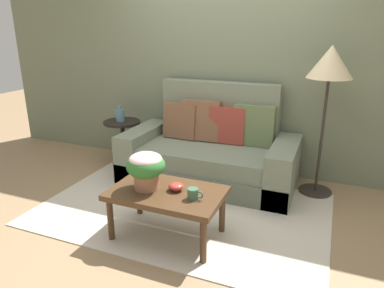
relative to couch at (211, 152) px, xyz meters
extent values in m
plane|color=#997A56|center=(0.00, -0.73, -0.33)|extent=(14.00, 14.00, 0.00)
cube|color=slate|center=(0.00, 0.48, 0.99)|extent=(6.40, 0.12, 2.63)
cube|color=beige|center=(0.00, -0.80, -0.32)|extent=(2.72, 1.73, 0.01)
cube|color=#626B59|center=(0.00, -0.08, -0.21)|extent=(1.92, 0.93, 0.23)
cube|color=slate|center=(0.00, -0.10, 0.00)|extent=(1.40, 0.84, 0.19)
cube|color=slate|center=(0.00, 0.30, 0.32)|extent=(1.40, 0.17, 0.88)
cube|color=slate|center=(-0.83, -0.08, -0.05)|extent=(0.26, 0.93, 0.55)
cube|color=slate|center=(0.83, -0.08, -0.05)|extent=(0.26, 0.93, 0.55)
cube|color=#607047|center=(0.45, 0.16, 0.32)|extent=(0.46, 0.15, 0.46)
cube|color=brown|center=(-0.42, 0.13, 0.30)|extent=(0.42, 0.24, 0.43)
cube|color=brown|center=(-0.17, 0.14, 0.33)|extent=(0.48, 0.24, 0.48)
cube|color=#93382D|center=(0.15, 0.15, 0.30)|extent=(0.42, 0.20, 0.42)
cylinder|color=#442D1B|center=(-0.35, -1.49, -0.14)|extent=(0.05, 0.05, 0.38)
cylinder|color=#442D1B|center=(0.47, -1.49, -0.14)|extent=(0.05, 0.05, 0.38)
cylinder|color=#442D1B|center=(-0.35, -1.03, -0.14)|extent=(0.05, 0.05, 0.38)
cylinder|color=#442D1B|center=(0.47, -1.03, -0.14)|extent=(0.05, 0.05, 0.38)
cube|color=#4C331E|center=(0.06, -1.26, 0.07)|extent=(0.93, 0.57, 0.05)
cylinder|color=black|center=(-1.20, 0.04, -0.32)|extent=(0.30, 0.30, 0.03)
cylinder|color=black|center=(-1.20, 0.04, -0.05)|extent=(0.06, 0.06, 0.51)
cylinder|color=black|center=(-1.20, 0.04, 0.22)|extent=(0.46, 0.46, 0.03)
cylinder|color=#2D2823|center=(1.17, 0.08, -0.31)|extent=(0.34, 0.34, 0.03)
cylinder|color=#2D2823|center=(1.17, 0.08, 0.30)|extent=(0.03, 0.03, 1.19)
cone|color=beige|center=(1.17, 0.08, 1.05)|extent=(0.43, 0.43, 0.31)
cylinder|color=#A36B4C|center=(-0.11, -1.28, 0.16)|extent=(0.20, 0.20, 0.14)
ellipsoid|color=#337533|center=(-0.11, -1.28, 0.30)|extent=(0.32, 0.32, 0.20)
ellipsoid|color=beige|center=(-0.11, -1.28, 0.35)|extent=(0.27, 0.27, 0.11)
cylinder|color=#3D664C|center=(0.31, -1.31, 0.14)|extent=(0.09, 0.09, 0.09)
torus|color=#3D664C|center=(0.37, -1.31, 0.14)|extent=(0.06, 0.01, 0.06)
cylinder|color=#B2382D|center=(0.13, -1.23, 0.10)|extent=(0.05, 0.05, 0.02)
ellipsoid|color=#B2382D|center=(0.13, -1.23, 0.13)|extent=(0.13, 0.13, 0.06)
cylinder|color=slate|center=(-1.21, 0.03, 0.31)|extent=(0.11, 0.11, 0.15)
cylinder|color=slate|center=(-1.21, 0.03, 0.42)|extent=(0.05, 0.05, 0.05)
camera|label=1|loc=(1.24, -3.59, 1.37)|focal=32.94mm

